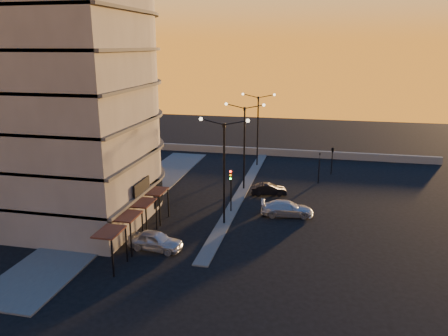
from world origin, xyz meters
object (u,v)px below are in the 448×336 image
at_px(traffic_light_main, 231,184).
at_px(car_wagon, 287,208).
at_px(car_hatchback, 155,241).
at_px(car_sedan, 269,189).
at_px(streetlamp_mid, 244,140).

xyz_separation_m(traffic_light_main, car_wagon, (5.27, 0.36, -2.19)).
relative_size(car_hatchback, car_wagon, 0.89).
bearing_deg(car_sedan, car_hatchback, 142.72).
distance_m(traffic_light_main, car_hatchback, 10.04).
bearing_deg(car_sedan, streetlamp_mid, 53.98).
height_order(traffic_light_main, car_hatchback, traffic_light_main).
distance_m(car_sedan, car_wagon, 5.93).
bearing_deg(car_sedan, traffic_light_main, 141.64).
relative_size(traffic_light_main, car_wagon, 0.88).
xyz_separation_m(streetlamp_mid, traffic_light_main, (0.00, -7.13, -2.70)).
bearing_deg(car_sedan, car_wagon, -168.31).
bearing_deg(car_hatchback, car_sedan, -19.75).
relative_size(car_sedan, car_wagon, 0.77).
distance_m(streetlamp_mid, traffic_light_main, 7.62).
distance_m(streetlamp_mid, car_hatchback, 17.24).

